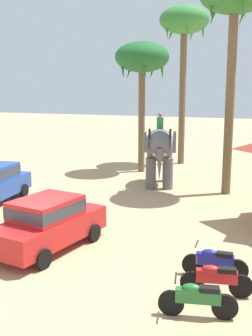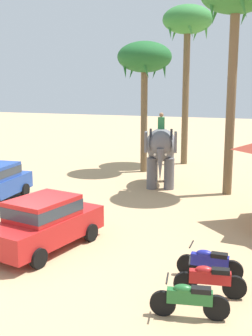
# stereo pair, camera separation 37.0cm
# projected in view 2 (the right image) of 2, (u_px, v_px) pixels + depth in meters

# --- Properties ---
(ground_plane) EXTENTS (120.00, 120.00, 0.00)m
(ground_plane) POSITION_uv_depth(u_px,v_px,m) (34.00, 252.00, 13.39)
(ground_plane) COLOR tan
(car_sedan_foreground) EXTENTS (2.40, 4.33, 1.70)m
(car_sedan_foreground) POSITION_uv_depth(u_px,v_px,m) (45.00, 221.00, 13.49)
(car_sedan_foreground) COLOR red
(car_sedan_foreground) RESTS_ON ground
(elephant_with_mahout) EXTENTS (2.47, 4.02, 3.88)m
(elephant_with_mahout) POSITION_uv_depth(u_px,v_px,m) (161.00, 148.00, 21.90)
(elephant_with_mahout) COLOR slate
(elephant_with_mahout) RESTS_ON ground
(motorcycle_nearest_camera) EXTENTS (1.78, 0.61, 0.94)m
(motorcycle_nearest_camera) POSITION_uv_depth(u_px,v_px,m) (189.00, 299.00, 9.49)
(motorcycle_nearest_camera) COLOR black
(motorcycle_nearest_camera) RESTS_ON ground
(motorcycle_second_in_row) EXTENTS (1.79, 0.59, 0.94)m
(motorcycle_second_in_row) POSITION_uv_depth(u_px,v_px,m) (210.00, 279.00, 10.46)
(motorcycle_second_in_row) COLOR black
(motorcycle_second_in_row) RESTS_ON ground
(motorcycle_mid_row) EXTENTS (1.80, 0.55, 0.94)m
(motorcycle_mid_row) POSITION_uv_depth(u_px,v_px,m) (209.00, 262.00, 11.46)
(motorcycle_mid_row) COLOR black
(motorcycle_mid_row) RESTS_ON ground
(palm_tree_behind_elephant) EXTENTS (3.20, 3.20, 7.76)m
(palm_tree_behind_elephant) POSITION_uv_depth(u_px,v_px,m) (144.00, 61.00, 24.77)
(palm_tree_behind_elephant) COLOR brown
(palm_tree_behind_elephant) RESTS_ON ground
(palm_tree_near_hut) EXTENTS (3.20, 3.20, 10.25)m
(palm_tree_near_hut) POSITION_uv_depth(u_px,v_px,m) (187.00, 26.00, 26.96)
(palm_tree_near_hut) COLOR brown
(palm_tree_near_hut) RESTS_ON ground
(palm_tree_left_of_road) EXTENTS (3.20, 3.20, 10.16)m
(palm_tree_left_of_road) POSITION_uv_depth(u_px,v_px,m) (236.00, 2.00, 18.90)
(palm_tree_left_of_road) COLOR brown
(palm_tree_left_of_road) RESTS_ON ground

